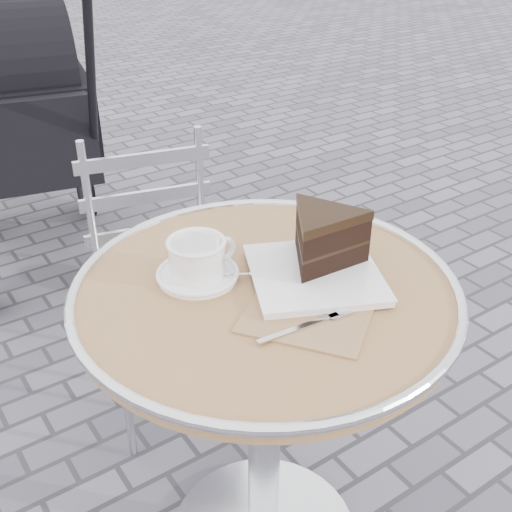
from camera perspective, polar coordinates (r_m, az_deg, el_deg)
cafe_table at (r=1.27m, az=0.81°, el=-8.94°), size 0.72×0.72×0.74m
cappuccino_set at (r=1.19m, az=-5.17°, el=-0.47°), size 0.16×0.15×0.08m
cake_plate_set at (r=1.19m, az=5.82°, el=0.86°), size 0.38×0.37×0.13m
bistro_chair at (r=1.78m, az=-8.93°, el=0.67°), size 0.44×0.44×0.80m
baby_stroller at (r=2.69m, az=-19.93°, el=10.12°), size 0.71×1.17×1.13m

